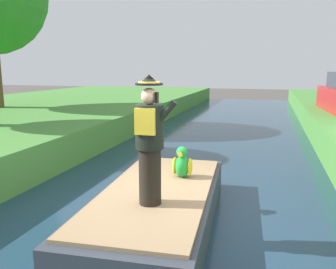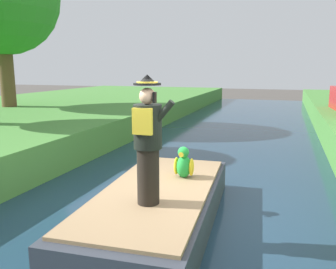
% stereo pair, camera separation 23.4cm
% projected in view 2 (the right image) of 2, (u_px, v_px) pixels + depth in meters
% --- Properties ---
extents(ground_plane, '(80.00, 80.00, 0.00)m').
position_uv_depth(ground_plane, '(156.00, 231.00, 5.75)').
color(ground_plane, '#4C4742').
extents(canal_water, '(6.26, 48.00, 0.10)m').
position_uv_depth(canal_water, '(156.00, 228.00, 5.74)').
color(canal_water, '#1E384C').
rests_on(canal_water, ground).
extents(boat, '(2.07, 4.31, 0.61)m').
position_uv_depth(boat, '(157.00, 206.00, 5.75)').
color(boat, '#333842').
rests_on(boat, canal_water).
extents(person_pirate, '(0.61, 0.42, 1.85)m').
position_uv_depth(person_pirate, '(148.00, 141.00, 4.91)').
color(person_pirate, black).
rests_on(person_pirate, boat).
extents(parrot_plush, '(0.36, 0.35, 0.57)m').
position_uv_depth(parrot_plush, '(184.00, 164.00, 6.23)').
color(parrot_plush, green).
rests_on(parrot_plush, boat).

